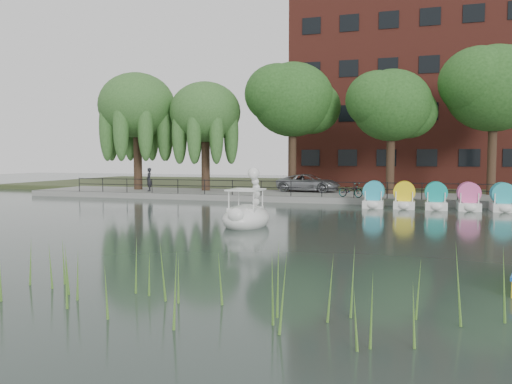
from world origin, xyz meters
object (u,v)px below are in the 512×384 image
at_px(bicycle, 351,189).
at_px(swan_boat, 247,213).
at_px(pedestrian, 149,178).
at_px(minivan, 309,182).

relative_size(bicycle, swan_boat, 0.56).
bearing_deg(pedestrian, minivan, 62.77).
bearing_deg(swan_boat, bicycle, 76.25).
xyz_separation_m(minivan, bicycle, (3.51, -4.26, -0.23)).
relative_size(minivan, swan_boat, 1.72).
bearing_deg(pedestrian, bicycle, 43.12).
relative_size(minivan, pedestrian, 2.65).
bearing_deg(bicycle, minivan, 65.01).
relative_size(pedestrian, swan_boat, 0.65).
height_order(pedestrian, swan_boat, swan_boat).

